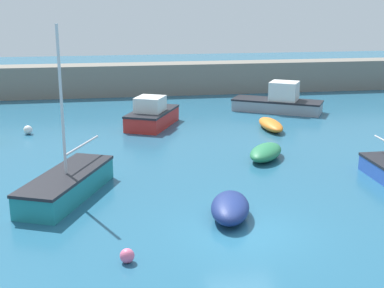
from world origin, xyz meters
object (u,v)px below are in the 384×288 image
Objects in this scene: open_tender_yellow at (230,208)px; cabin_cruiser_white at (152,115)px; mooring_buoy_pink at (127,256)px; motorboat_grey_hull at (279,102)px; rowboat_blue_near at (266,152)px; rowboat_white_midwater at (271,125)px; sailboat_tall_mast at (67,184)px; mooring_buoy_white at (28,130)px.

cabin_cruiser_white is at bearing 20.86° from open_tender_yellow.
motorboat_grey_hull is at bearing 60.73° from mooring_buoy_pink.
rowboat_blue_near is 1.04× the size of open_tender_yellow.
open_tender_yellow is at bearing 96.98° from motorboat_grey_hull.
mooring_buoy_pink is at bearing 176.54° from rowboat_blue_near.
rowboat_blue_near is 0.97× the size of rowboat_white_midwater.
sailboat_tall_mast is 15.17× the size of mooring_buoy_pink.
mooring_buoy_white is (-5.10, 17.01, 0.03)m from mooring_buoy_pink.
rowboat_blue_near is 10.26m from sailboat_tall_mast.
mooring_buoy_white is (-2.95, 10.98, -0.28)m from sailboat_tall_mast.
sailboat_tall_mast is at bearing 77.09° from open_tender_yellow.
mooring_buoy_pink is 17.76m from mooring_buoy_white.
rowboat_blue_near is at bearing -122.74° from cabin_cruiser_white.
motorboat_grey_hull is 12.25× the size of mooring_buoy_white.
open_tender_yellow is 16.81m from mooring_buoy_white.
cabin_cruiser_white reaches higher than mooring_buoy_white.
sailboat_tall_mast reaches higher than open_tender_yellow.
motorboat_grey_hull is 19.63m from open_tender_yellow.
rowboat_white_midwater is (11.66, 9.80, -0.23)m from sailboat_tall_mast.
motorboat_grey_hull reaches higher than open_tender_yellow.
rowboat_blue_near is 6.37m from rowboat_white_midwater.
sailboat_tall_mast is at bearing -50.14° from rowboat_white_midwater.
mooring_buoy_pink is at bearing 43.00° from sailboat_tall_mast.
motorboat_grey_hull reaches higher than rowboat_blue_near.
motorboat_grey_hull is 14.11× the size of mooring_buoy_pink.
cabin_cruiser_white is 9.57× the size of mooring_buoy_white.
mooring_buoy_pink is at bearing 140.95° from open_tender_yellow.
sailboat_tall_mast is (-4.52, -11.82, -0.18)m from cabin_cruiser_white.
mooring_buoy_white reaches higher than mooring_buoy_pink.
sailboat_tall_mast is at bearing 109.65° from mooring_buoy_pink.
mooring_buoy_white is (-12.48, 7.19, -0.10)m from rowboat_blue_near.
rowboat_white_midwater is at bearing 58.99° from mooring_buoy_pink.
sailboat_tall_mast reaches higher than rowboat_blue_near.
mooring_buoy_pink is (-2.37, -17.85, -0.49)m from cabin_cruiser_white.
motorboat_grey_hull is 2.00× the size of rowboat_blue_near.
mooring_buoy_pink is (-7.38, -9.83, -0.13)m from rowboat_blue_near.
rowboat_blue_near is at bearing 53.10° from mooring_buoy_pink.
mooring_buoy_white is (-7.47, -0.84, -0.46)m from cabin_cruiser_white.
rowboat_blue_near is 7.06× the size of mooring_buoy_pink.
mooring_buoy_white is at bearing -141.61° from sailboat_tall_mast.
mooring_buoy_white is at bearing -94.81° from rowboat_white_midwater.
open_tender_yellow is at bearing -57.63° from mooring_buoy_white.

